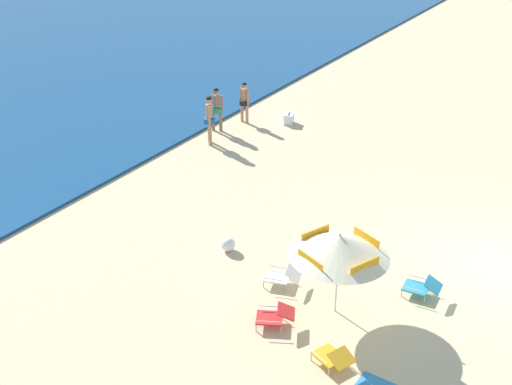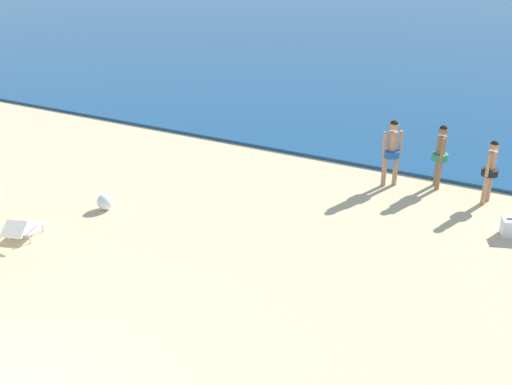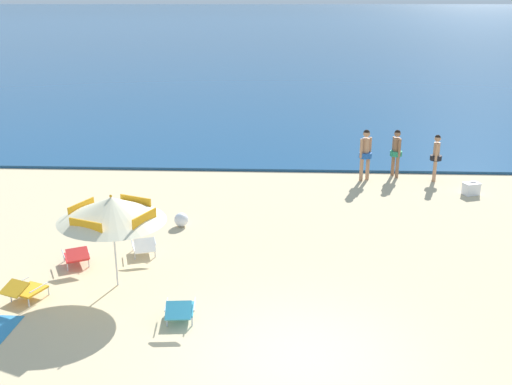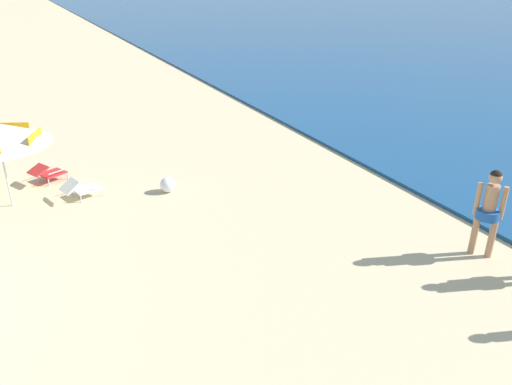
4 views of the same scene
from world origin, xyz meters
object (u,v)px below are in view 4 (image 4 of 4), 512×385
object	(u,v)px
beach_ball	(168,185)
person_standing_beside	(489,207)
lounge_chair_facing_sea	(48,172)
lounge_chair_beside_umbrella	(81,188)

from	to	relation	value
beach_ball	person_standing_beside	bearing A→B (deg)	39.72
person_standing_beside	beach_ball	distance (m)	7.43
person_standing_beside	beach_ball	size ratio (longest dim) A/B	4.59
lounge_chair_facing_sea	person_standing_beside	bearing A→B (deg)	43.91
lounge_chair_facing_sea	person_standing_beside	xyz separation A→B (m)	(7.72, 7.43, 0.77)
lounge_chair_beside_umbrella	lounge_chair_facing_sea	xyz separation A→B (m)	(-1.47, -0.66, 0.01)
lounge_chair_facing_sea	person_standing_beside	size ratio (longest dim) A/B	0.56
lounge_chair_facing_sea	beach_ball	distance (m)	3.40
lounge_chair_beside_umbrella	beach_ball	size ratio (longest dim) A/B	2.56
lounge_chair_facing_sea	beach_ball	size ratio (longest dim) A/B	2.57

